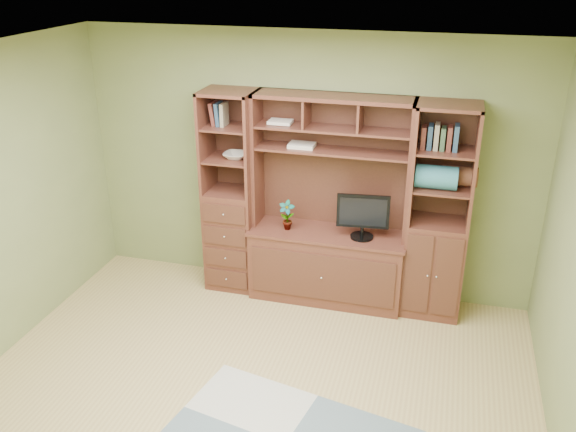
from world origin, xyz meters
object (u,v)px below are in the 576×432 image
(left_tower, at_px, (231,193))
(right_tower, at_px, (439,214))
(center_hutch, at_px, (329,204))
(monitor, at_px, (363,209))

(left_tower, xyz_separation_m, right_tower, (2.02, 0.00, 0.00))
(center_hutch, height_order, monitor, center_hutch)
(left_tower, relative_size, right_tower, 1.00)
(center_hutch, relative_size, right_tower, 1.00)
(center_hutch, bearing_deg, left_tower, 177.71)
(center_hutch, height_order, left_tower, same)
(center_hutch, distance_m, right_tower, 1.03)
(left_tower, height_order, monitor, left_tower)
(monitor, bearing_deg, left_tower, 170.33)
(left_tower, bearing_deg, right_tower, 0.00)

